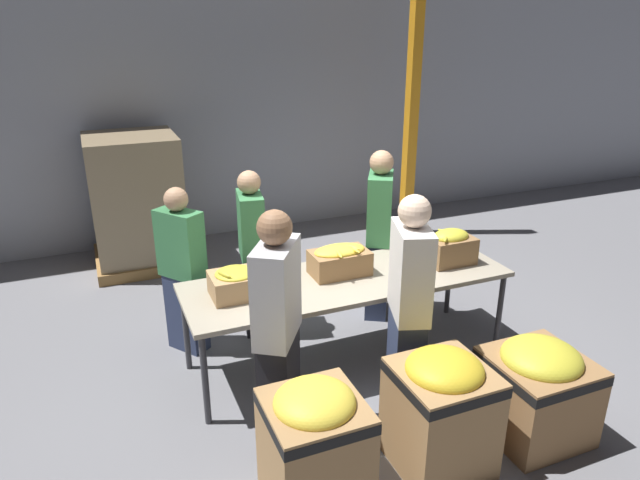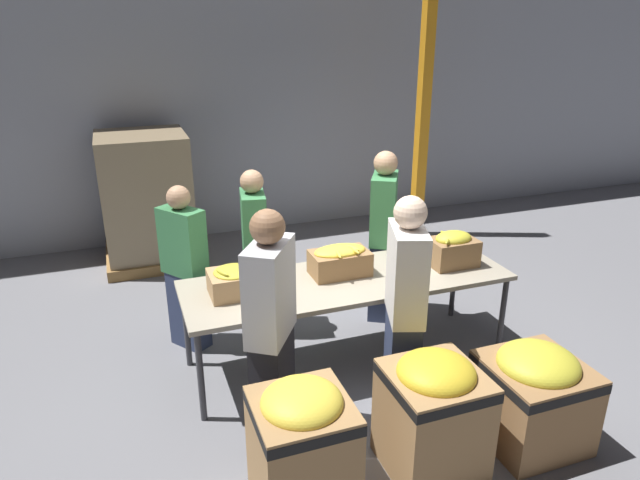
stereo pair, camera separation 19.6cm
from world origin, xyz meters
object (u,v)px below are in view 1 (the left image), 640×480
at_px(volunteer_4, 379,236).
at_px(support_pillar, 413,87).
at_px(volunteer_0, 408,309).
at_px(banana_box_1, 340,259).
at_px(volunteer_1, 278,332).
at_px(banana_box_2, 450,246).
at_px(donation_bin_1, 441,407).
at_px(volunteer_2, 183,272).
at_px(banana_box_0, 236,282).
at_px(volunteer_3, 252,254).
at_px(donation_bin_2, 537,387).
at_px(donation_bin_0, 315,444).
at_px(sorting_table, 348,283).
at_px(pallet_stack_0, 137,202).

xyz_separation_m(volunteer_4, support_pillar, (1.47, 1.93, 1.16)).
xyz_separation_m(volunteer_0, support_pillar, (1.99, 3.37, 1.15)).
height_order(banana_box_1, volunteer_0, volunteer_0).
relative_size(volunteer_1, support_pillar, 0.43).
xyz_separation_m(banana_box_2, donation_bin_1, (-0.94, -1.33, -0.50)).
xyz_separation_m(volunteer_1, volunteer_2, (-0.39, 1.44, -0.10)).
distance_m(volunteer_1, donation_bin_1, 1.18).
xyz_separation_m(banana_box_0, support_pillar, (3.06, 2.56, 1.09)).
relative_size(banana_box_1, volunteer_3, 0.31).
distance_m(banana_box_1, volunteer_4, 0.88).
bearing_deg(banana_box_1, donation_bin_2, -59.58).
distance_m(volunteer_0, donation_bin_0, 1.22).
bearing_deg(sorting_table, banana_box_2, -3.04).
bearing_deg(pallet_stack_0, volunteer_0, -67.37).
distance_m(volunteer_3, donation_bin_1, 2.31).
relative_size(donation_bin_0, donation_bin_1, 1.00).
relative_size(banana_box_0, banana_box_1, 0.79).
bearing_deg(sorting_table, banana_box_0, 177.95).
height_order(donation_bin_2, pallet_stack_0, pallet_stack_0).
height_order(volunteer_0, support_pillar, support_pillar).
bearing_deg(donation_bin_0, support_pillar, 53.17).
xyz_separation_m(volunteer_1, donation_bin_0, (-0.00, -0.67, -0.40)).
relative_size(volunteer_0, donation_bin_1, 2.04).
bearing_deg(volunteer_0, volunteer_2, 61.32).
bearing_deg(volunteer_4, support_pillar, 172.67).
xyz_separation_m(volunteer_1, pallet_stack_0, (-0.56, 3.62, -0.07)).
bearing_deg(volunteer_2, donation_bin_2, 9.09).
height_order(banana_box_1, volunteer_4, volunteer_4).
height_order(volunteer_2, donation_bin_2, volunteer_2).
bearing_deg(volunteer_3, volunteer_1, -0.09).
distance_m(banana_box_2, volunteer_1, 1.95).
relative_size(donation_bin_0, support_pillar, 0.21).
xyz_separation_m(volunteer_3, donation_bin_1, (0.63, -2.20, -0.34)).
xyz_separation_m(banana_box_0, banana_box_2, (1.92, -0.09, 0.04)).
xyz_separation_m(banana_box_1, volunteer_0, (0.15, -0.88, -0.07)).
distance_m(banana_box_1, donation_bin_1, 1.56).
xyz_separation_m(volunteer_0, pallet_stack_0, (-1.54, 3.69, -0.08)).
bearing_deg(banana_box_1, banana_box_0, -175.91).
bearing_deg(sorting_table, volunteer_4, 45.86).
bearing_deg(donation_bin_0, pallet_stack_0, 97.39).
bearing_deg(donation_bin_0, donation_bin_2, 0.00).
distance_m(banana_box_0, volunteer_2, 0.77).
relative_size(donation_bin_1, donation_bin_2, 1.15).
height_order(sorting_table, donation_bin_1, donation_bin_1).
xyz_separation_m(banana_box_1, donation_bin_1, (0.06, -1.48, -0.48)).
xyz_separation_m(banana_box_0, volunteer_1, (0.09, -0.75, -0.06)).
bearing_deg(pallet_stack_0, volunteer_4, -47.53).
relative_size(donation_bin_2, pallet_stack_0, 0.47).
relative_size(volunteer_4, pallet_stack_0, 1.07).
distance_m(banana_box_1, volunteer_1, 1.16).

